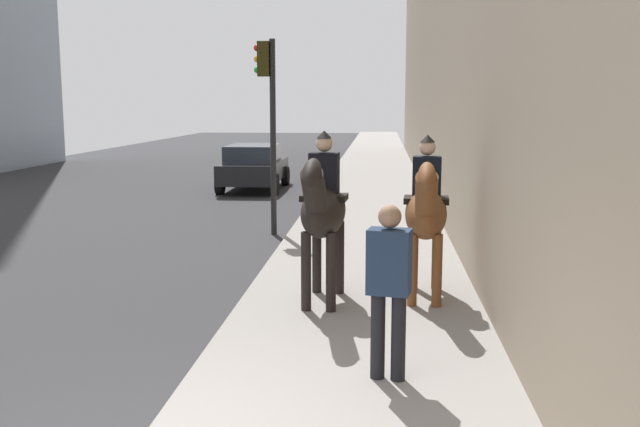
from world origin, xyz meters
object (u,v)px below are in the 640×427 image
object	(u,v)px
pedestrian_greeting	(389,281)
car_near_lane	(254,166)
mounted_horse_far	(426,211)
mounted_horse_near	(323,209)
traffic_light_near_curb	(269,106)

from	to	relation	value
pedestrian_greeting	car_near_lane	distance (m)	16.30
mounted_horse_far	car_near_lane	xyz separation A→B (m)	(12.84, 4.61, -0.57)
mounted_horse_near	pedestrian_greeting	size ratio (longest dim) A/B	1.34
mounted_horse_near	pedestrian_greeting	distance (m)	2.75
mounted_horse_near	traffic_light_near_curb	xyz separation A→B (m)	(5.53, 1.56, 1.31)
mounted_horse_near	pedestrian_greeting	world-z (taller)	mounted_horse_near
mounted_horse_far	traffic_light_near_curb	world-z (taller)	traffic_light_near_curb
car_near_lane	traffic_light_near_curb	distance (m)	8.07
mounted_horse_far	car_near_lane	world-z (taller)	mounted_horse_far
pedestrian_greeting	traffic_light_near_curb	xyz separation A→B (m)	(8.13, 2.40, 1.60)
mounted_horse_near	pedestrian_greeting	xyz separation A→B (m)	(-2.60, -0.84, -0.29)
mounted_horse_far	traffic_light_near_curb	bearing A→B (deg)	-147.00
mounted_horse_far	car_near_lane	size ratio (longest dim) A/B	0.55
pedestrian_greeting	car_near_lane	size ratio (longest dim) A/B	0.42
car_near_lane	traffic_light_near_curb	world-z (taller)	traffic_light_near_curb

